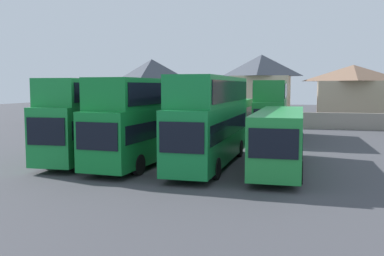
# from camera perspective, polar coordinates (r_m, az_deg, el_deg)

# --- Properties ---
(ground) EXTENTS (140.00, 140.00, 0.00)m
(ground) POSITION_cam_1_polar(r_m,az_deg,el_deg) (43.53, 5.17, -0.62)
(ground) COLOR #424247
(depot_boundary_wall) EXTENTS (56.00, 0.50, 1.80)m
(depot_boundary_wall) POSITION_cam_1_polar(r_m,az_deg,el_deg) (49.62, 6.44, 1.16)
(depot_boundary_wall) COLOR gray
(depot_boundary_wall) RESTS_ON ground
(bus_1) EXTENTS (3.09, 11.24, 5.07)m
(bus_1) POSITION_cam_1_polar(r_m,az_deg,el_deg) (28.41, -12.94, 1.77)
(bus_1) COLOR #19853A
(bus_1) RESTS_ON ground
(bus_2) EXTENTS (3.22, 11.19, 5.08)m
(bus_2) POSITION_cam_1_polar(r_m,az_deg,el_deg) (26.25, -6.13, 1.59)
(bus_2) COLOR #127D31
(bus_2) RESTS_ON ground
(bus_3) EXTENTS (2.55, 11.86, 5.19)m
(bus_3) POSITION_cam_1_polar(r_m,az_deg,el_deg) (25.30, 2.57, 1.61)
(bus_3) COLOR #137E38
(bus_3) RESTS_ON ground
(bus_4) EXTENTS (2.67, 11.21, 3.28)m
(bus_4) POSITION_cam_1_polar(r_m,az_deg,el_deg) (24.54, 11.47, -1.04)
(bus_4) COLOR #218C3B
(bus_4) RESTS_ON ground
(bus_5) EXTENTS (3.21, 10.69, 3.44)m
(bus_5) POSITION_cam_1_polar(r_m,az_deg,el_deg) (40.78, -0.37, 1.75)
(bus_5) COLOR #188A3A
(bus_5) RESTS_ON ground
(bus_6) EXTENTS (2.73, 10.75, 3.37)m
(bus_6) POSITION_cam_1_polar(r_m,az_deg,el_deg) (39.63, 5.38, 1.57)
(bus_6) COLOR #1A8632
(bus_6) RESTS_ON ground
(bus_7) EXTENTS (2.86, 11.26, 5.10)m
(bus_7) POSITION_cam_1_polar(r_m,az_deg,el_deg) (38.89, 10.40, 2.81)
(bus_7) COLOR #1F7C36
(bus_7) RESTS_ON ground
(house_terrace_left) EXTENTS (7.83, 6.64, 8.38)m
(house_terrace_left) POSITION_cam_1_polar(r_m,az_deg,el_deg) (61.10, -5.28, 5.16)
(house_terrace_left) COLOR #9E7A60
(house_terrace_left) RESTS_ON ground
(house_terrace_centre) EXTENTS (7.59, 7.53, 8.74)m
(house_terrace_centre) POSITION_cam_1_polar(r_m,az_deg,el_deg) (57.80, 9.09, 5.27)
(house_terrace_centre) COLOR #C6B293
(house_terrace_centre) RESTS_ON ground
(house_terrace_right) EXTENTS (8.78, 8.31, 7.27)m
(house_terrace_right) POSITION_cam_1_polar(r_m,az_deg,el_deg) (57.42, 20.36, 4.24)
(house_terrace_right) COLOR tan
(house_terrace_right) RESTS_ON ground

